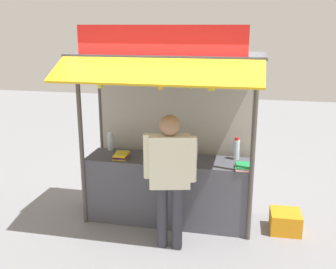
# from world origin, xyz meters

# --- Properties ---
(ground_plane) EXTENTS (20.00, 20.00, 0.00)m
(ground_plane) POSITION_xyz_m (0.00, 0.00, 0.00)
(ground_plane) COLOR gray
(stall_counter) EXTENTS (2.27, 0.59, 0.93)m
(stall_counter) POSITION_xyz_m (0.00, 0.00, 0.46)
(stall_counter) COLOR #4C4C56
(stall_counter) RESTS_ON ground
(stall_structure) EXTENTS (2.47, 1.49, 2.72)m
(stall_structure) POSITION_xyz_m (0.00, 0.12, 1.64)
(stall_structure) COLOR #4C4742
(stall_structure) RESTS_ON ground
(water_bottle_front_left) EXTENTS (0.08, 0.08, 0.28)m
(water_bottle_front_left) POSITION_xyz_m (-0.92, 0.23, 1.06)
(water_bottle_front_left) COLOR silver
(water_bottle_front_left) RESTS_ON stall_counter
(water_bottle_rear_center) EXTENTS (0.08, 0.08, 0.28)m
(water_bottle_rear_center) POSITION_xyz_m (0.36, 0.06, 1.06)
(water_bottle_rear_center) COLOR silver
(water_bottle_rear_center) RESTS_ON stall_counter
(water_bottle_mid_right) EXTENTS (0.06, 0.06, 0.22)m
(water_bottle_mid_right) POSITION_xyz_m (0.15, 0.24, 1.03)
(water_bottle_mid_right) COLOR silver
(water_bottle_mid_right) RESTS_ON stall_counter
(water_bottle_back_right) EXTENTS (0.09, 0.09, 0.31)m
(water_bottle_back_right) POSITION_xyz_m (0.92, 0.19, 1.07)
(water_bottle_back_right) COLOR silver
(water_bottle_back_right) RESTS_ON stall_counter
(magazine_stack_front_right) EXTENTS (0.21, 0.27, 0.07)m
(magazine_stack_front_right) POSITION_xyz_m (-0.64, -0.10, 0.96)
(magazine_stack_front_right) COLOR yellow
(magazine_stack_front_right) RESTS_ON stall_counter
(magazine_stack_far_left) EXTENTS (0.23, 0.27, 0.06)m
(magazine_stack_far_left) POSITION_xyz_m (1.03, -0.18, 0.96)
(magazine_stack_far_left) COLOR orange
(magazine_stack_far_left) RESTS_ON stall_counter
(banana_bunch_inner_right) EXTENTS (0.09, 0.09, 0.30)m
(banana_bunch_inner_right) POSITION_xyz_m (-0.78, -0.40, 2.01)
(banana_bunch_inner_right) COLOR #332D23
(banana_bunch_inner_left) EXTENTS (0.11, 0.11, 0.26)m
(banana_bunch_inner_left) POSITION_xyz_m (0.32, -0.40, 2.06)
(banana_bunch_inner_left) COLOR #332D23
(banana_bunch_rightmost) EXTENTS (0.12, 0.11, 0.28)m
(banana_bunch_rightmost) POSITION_xyz_m (0.61, -0.40, 2.04)
(banana_bunch_rightmost) COLOR #332D23
(banana_bunch_leftmost) EXTENTS (0.10, 0.10, 0.29)m
(banana_bunch_leftmost) POSITION_xyz_m (-0.01, -0.40, 2.02)
(banana_bunch_leftmost) COLOR #332D23
(vendor_person) EXTENTS (0.65, 0.31, 1.71)m
(vendor_person) POSITION_xyz_m (0.17, -0.69, 1.03)
(vendor_person) COLOR #383842
(vendor_person) RESTS_ON ground
(plastic_crate) EXTENTS (0.41, 0.41, 0.28)m
(plastic_crate) POSITION_xyz_m (1.62, 0.02, 0.14)
(plastic_crate) COLOR orange
(plastic_crate) RESTS_ON ground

